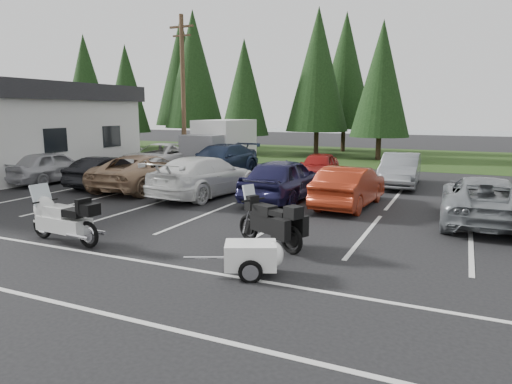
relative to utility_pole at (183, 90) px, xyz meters
The scene contains 28 objects.
ground 16.31m from the utility_pole, 50.19° to the right, with size 120.00×120.00×0.00m, color black.
grass_strip 16.31m from the utility_pole, 50.19° to the left, with size 80.00×16.00×0.01m, color #193511.
lake_water 45.47m from the utility_pole, 71.97° to the left, with size 70.00×50.00×0.02m, color gray.
utility_pole is the anchor object (origin of this frame).
box_truck 3.85m from the utility_pole, 14.04° to the left, with size 2.40×5.60×2.90m, color silver, non-canonical shape.
stall_markings 14.90m from the utility_pole, 45.00° to the right, with size 32.00×16.00×0.01m, color silver.
conifer_0 20.90m from the utility_pole, 149.74° to the left, with size 4.58×4.58×10.66m.
conifer_1 15.14m from the utility_pole, 142.52° to the left, with size 3.96×3.96×9.22m.
conifer_2 12.56m from the utility_pole, 119.05° to the left, with size 5.10×5.10×11.89m.
conifer_3 9.43m from the utility_pole, 93.04° to the left, with size 3.87×3.87×9.02m.
conifer_4 12.13m from the utility_pole, 65.36° to the left, with size 4.80×4.80×11.17m.
conifer_5 13.89m from the utility_pole, 43.83° to the left, with size 4.14×4.14×9.63m.
conifer_back_a 18.20m from the utility_pole, 123.69° to the left, with size 5.28×5.28×12.30m.
conifer_back_b 16.75m from the utility_pole, 68.84° to the left, with size 4.97×4.97×11.58m.
car_near_0 9.01m from the utility_pole, 108.78° to the right, with size 1.84×4.57×1.56m, color #ADADB2.
car_near_1 8.50m from the utility_pole, 84.79° to the right, with size 1.46×4.17×1.38m, color black.
car_near_2 8.77m from the utility_pole, 69.55° to the right, with size 2.57×5.58×1.55m, color #9E7B5C.
car_near_3 10.48m from the utility_pole, 51.91° to the right, with size 2.28×5.61×1.63m, color white.
car_near_4 12.46m from the utility_pole, 38.13° to the right, with size 1.98×4.92×1.68m, color #1A193F.
car_near_5 14.53m from the utility_pole, 31.79° to the right, with size 1.57×4.50×1.48m, color #9A2913.
car_near_6 18.57m from the utility_pole, 26.49° to the right, with size 2.41×5.23×1.45m, color gray.
car_far_0 4.53m from the utility_pole, 91.22° to the right, with size 2.71×5.88×1.63m, color white.
car_far_1 5.62m from the utility_pole, 29.62° to the right, with size 2.31×5.69×1.65m, color #1B2844.
car_far_2 9.98m from the utility_pole, 10.36° to the right, with size 1.64×4.08×1.39m, color maroon.
car_far_3 13.65m from the utility_pole, ahead, with size 1.60×4.58×1.51m, color slate.
touring_motorcycle 16.79m from the utility_pole, 67.83° to the right, with size 2.76×0.85×1.53m, color silver, non-canonical shape.
cargo_trailer 19.66m from the utility_pole, 52.69° to the right, with size 1.56×0.88×0.72m, color white, non-canonical shape.
adventure_motorcycle 17.76m from the utility_pole, 49.76° to the right, with size 2.55×0.89×1.55m, color black, non-canonical shape.
Camera 1 is at (5.55, -11.59, 3.42)m, focal length 32.00 mm.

